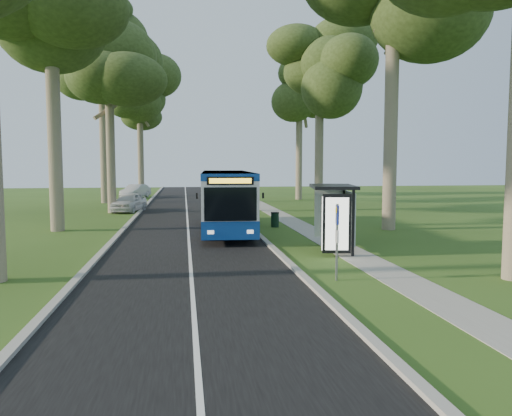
{
  "coord_description": "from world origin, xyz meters",
  "views": [
    {
      "loc": [
        -3.7,
        -20.07,
        3.59
      ],
      "look_at": [
        -0.43,
        2.47,
        1.6
      ],
      "focal_mm": 35.0,
      "sensor_mm": 36.0,
      "label": 1
    }
  ],
  "objects_px": {
    "bus_stop_sign": "(337,233)",
    "car_silver": "(136,191)",
    "bus": "(226,200)",
    "car_white": "(129,202)",
    "litter_bin": "(275,220)",
    "bus_shelter": "(339,205)"
  },
  "relations": [
    {
      "from": "bus_stop_sign",
      "to": "car_silver",
      "type": "height_order",
      "value": "bus_stop_sign"
    },
    {
      "from": "bus",
      "to": "car_white",
      "type": "distance_m",
      "value": 13.37
    },
    {
      "from": "bus",
      "to": "litter_bin",
      "type": "relative_size",
      "value": 14.17
    },
    {
      "from": "car_white",
      "to": "car_silver",
      "type": "relative_size",
      "value": 0.97
    },
    {
      "from": "bus_shelter",
      "to": "litter_bin",
      "type": "height_order",
      "value": "bus_shelter"
    },
    {
      "from": "bus",
      "to": "bus_stop_sign",
      "type": "height_order",
      "value": "bus"
    },
    {
      "from": "bus_stop_sign",
      "to": "bus_shelter",
      "type": "distance_m",
      "value": 5.07
    },
    {
      "from": "bus_stop_sign",
      "to": "bus_shelter",
      "type": "relative_size",
      "value": 0.69
    },
    {
      "from": "bus_shelter",
      "to": "car_silver",
      "type": "bearing_deg",
      "value": 118.36
    },
    {
      "from": "bus_shelter",
      "to": "car_silver",
      "type": "xyz_separation_m",
      "value": [
        -11.38,
        35.1,
        -1.2
      ]
    },
    {
      "from": "bus_stop_sign",
      "to": "car_white",
      "type": "distance_m",
      "value": 25.7
    },
    {
      "from": "car_white",
      "to": "litter_bin",
      "type": "bearing_deg",
      "value": -35.85
    },
    {
      "from": "bus_stop_sign",
      "to": "bus_shelter",
      "type": "height_order",
      "value": "bus_shelter"
    },
    {
      "from": "car_white",
      "to": "car_silver",
      "type": "distance_m",
      "value": 15.8
    },
    {
      "from": "bus_shelter",
      "to": "car_silver",
      "type": "relative_size",
      "value": 0.77
    },
    {
      "from": "bus_stop_sign",
      "to": "bus_shelter",
      "type": "xyz_separation_m",
      "value": [
        1.6,
        4.8,
        0.44
      ]
    },
    {
      "from": "bus_shelter",
      "to": "car_white",
      "type": "height_order",
      "value": "bus_shelter"
    },
    {
      "from": "bus_shelter",
      "to": "car_silver",
      "type": "height_order",
      "value": "bus_shelter"
    },
    {
      "from": "bus",
      "to": "car_white",
      "type": "xyz_separation_m",
      "value": [
        -6.44,
        11.68,
        -0.92
      ]
    },
    {
      "from": "bus_shelter",
      "to": "litter_bin",
      "type": "distance_m",
      "value": 8.72
    },
    {
      "from": "bus",
      "to": "bus_shelter",
      "type": "relative_size",
      "value": 3.53
    },
    {
      "from": "car_silver",
      "to": "bus",
      "type": "bearing_deg",
      "value": -53.41
    }
  ]
}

